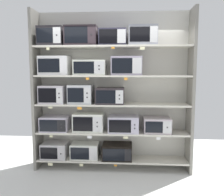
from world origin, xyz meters
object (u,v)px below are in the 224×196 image
Objects in this scene: microwave_2 at (117,151)px; microwave_1 at (85,151)px; microwave_8 at (81,94)px; microwave_11 at (90,68)px; microwave_3 at (56,123)px; microwave_16 at (143,36)px; microwave_0 at (55,150)px; microwave_9 at (110,96)px; microwave_7 at (53,94)px; microwave_14 at (81,36)px; microwave_12 at (126,66)px; microwave_6 at (157,125)px; microwave_15 at (113,38)px; microwave_4 at (89,122)px; microwave_13 at (52,37)px; microwave_10 at (55,66)px; microwave_5 at (123,124)px.

microwave_1 is at bearing 179.99° from microwave_2.
microwave_11 is at bearing -0.02° from microwave_8.
microwave_16 is at bearing 0.01° from microwave_3.
microwave_3 is at bearing -179.99° from microwave_16.
microwave_9 is (1.02, -0.00, 1.01)m from microwave_0.
microwave_11 is at bearing 0.01° from microwave_7.
microwave_0 is 2.11m from microwave_14.
microwave_3 is at bearing -180.00° from microwave_12.
microwave_15 is (-0.79, -0.00, 1.52)m from microwave_6.
microwave_4 is at bearing -179.98° from microwave_11.
microwave_4 is 1.79m from microwave_16.
microwave_3 is 1.13× the size of microwave_13.
microwave_6 is 1.71m from microwave_15.
microwave_15 is at bearing -0.02° from microwave_13.
microwave_8 is 0.68m from microwave_10.
microwave_4 is 1.15× the size of microwave_6.
microwave_8 is 0.86× the size of microwave_9.
microwave_14 is (0.50, -0.00, 1.55)m from microwave_3.
microwave_10 is 1.12× the size of microwave_15.
microwave_8 is 0.77× the size of microwave_11.
microwave_13 is at bearing 179.99° from microwave_4.
microwave_0 is 0.55m from microwave_1.
microwave_9 is at bearing -0.02° from microwave_10.
microwave_4 is at bearing -179.99° from microwave_6.
microwave_0 is 0.98× the size of microwave_6.
microwave_7 is at bearing -179.99° from microwave_6.
microwave_0 is 1.03m from microwave_7.
microwave_16 reaches higher than microwave_0.
microwave_11 is (0.63, -0.00, -0.04)m from microwave_10.
microwave_1 is at bearing -0.04° from microwave_10.
microwave_10 is 1.27m from microwave_12.
microwave_13 is at bearing 179.98° from microwave_2.
microwave_0 is at bearing -180.00° from microwave_8.
microwave_6 is at bearing 0.02° from microwave_12.
microwave_5 is at bearing 0.03° from microwave_15.
microwave_14 reaches higher than microwave_1.
microwave_16 is at bearing 0.01° from microwave_0.
microwave_4 is 1.64m from microwave_13.
microwave_5 is (1.26, -0.00, 0.51)m from microwave_0.
microwave_8 reaches higher than microwave_0.
microwave_3 is at bearing 180.00° from microwave_9.
microwave_1 is (0.55, -0.00, -0.00)m from microwave_0.
microwave_4 is at bearing 179.98° from microwave_15.
microwave_11 is 1.04× the size of microwave_12.
microwave_4 is 1.15× the size of microwave_15.
microwave_14 reaches higher than microwave_10.
microwave_8 is at bearing 179.99° from microwave_12.
microwave_13 reaches higher than microwave_15.
microwave_1 is at bearing -0.01° from microwave_0.
microwave_14 is (0.49, -0.00, 0.51)m from microwave_10.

